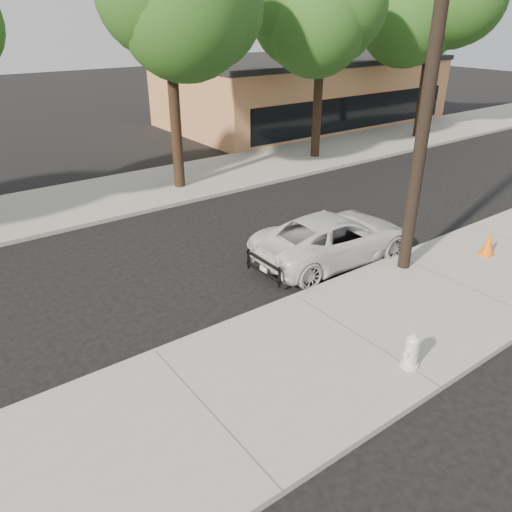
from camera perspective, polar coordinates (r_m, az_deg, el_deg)
name	(u,v)px	position (r m, az deg, el deg)	size (l,w,h in m)	color
ground	(248,270)	(14.57, -0.89, -1.62)	(120.00, 120.00, 0.00)	black
near_sidewalk	(357,337)	(11.79, 11.51, -9.08)	(90.00, 4.40, 0.15)	gray
far_sidewalk	(129,192)	(21.50, -14.27, 7.10)	(90.00, 5.00, 0.15)	gray
curb_near	(295,298)	(13.09, 4.48, -4.75)	(90.00, 0.12, 0.16)	#9E9B93
building_main	(303,91)	(35.74, 5.38, 18.24)	(18.00, 10.00, 4.00)	#B07949
utility_pole	(427,104)	(13.71, 18.93, 16.06)	(1.40, 0.34, 9.00)	black
tree_c	(175,8)	(20.59, -9.24, 26.14)	(4.96, 4.80, 9.55)	black
tree_d	(327,23)	(25.57, 8.12, 24.90)	(4.50, 4.35, 8.75)	black
tree_e	(438,14)	(31.51, 20.10, 24.50)	(4.80, 4.65, 9.25)	black
police_cruiser	(334,237)	(15.13, 8.89, 2.12)	(2.35, 5.09, 1.42)	silver
fire_hydrant	(411,352)	(10.86, 17.33, -10.42)	(0.39, 0.37, 0.76)	silver
traffic_cone	(489,243)	(16.57, 25.04, 1.37)	(0.43, 0.43, 0.79)	orange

